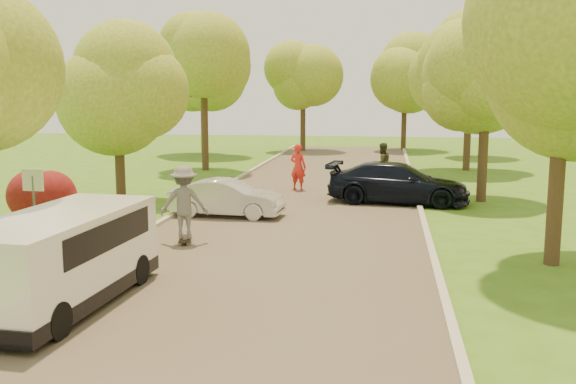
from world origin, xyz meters
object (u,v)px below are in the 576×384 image
Objects in this scene: silver_sedan at (227,198)px; skateboarder at (184,202)px; person_striped at (298,167)px; dark_sedan at (398,183)px; person_olive at (382,164)px; street_sign at (34,193)px; longboard at (185,239)px; minivan at (61,257)px.

silver_sedan is 3.89m from skateboarder.
skateboarder reaches higher than person_striped.
dark_sedan is 4.89m from person_olive.
skateboarder is (-5.80, -7.35, 0.37)m from dark_sedan.
street_sign reaches higher than silver_sedan.
dark_sedan is 2.65× the size of person_striped.
silver_sedan is 3.89m from longboard.
skateboarder reaches higher than person_olive.
silver_sedan is at bearing 129.33° from dark_sedan.
street_sign is 0.44× the size of minivan.
street_sign is at bearing 15.75° from longboard.
dark_sedan is at bearing 63.19° from person_olive.
skateboarder is at bearing 101.47° from person_striped.
street_sign reaches higher than longboard.
street_sign reaches higher than person_olive.
longboard is 0.53× the size of skateboarder.
dark_sedan is (5.60, 3.50, 0.14)m from silver_sedan.
minivan is (2.60, -3.55, -0.62)m from street_sign.
silver_sedan is 2.00× the size of person_olive.
person_striped is at bearing -10.80° from silver_sedan.
street_sign is 1.17× the size of person_olive.
minivan is at bearing -53.78° from street_sign.
person_striped reaches higher than dark_sedan.
person_striped is (1.71, 9.94, -0.14)m from skateboarder.
dark_sedan is 4.91× the size of longboard.
silver_sedan is 1.90× the size of person_striped.
longboard is at bearing 28.54° from street_sign.
longboard is (3.30, 1.79, -1.45)m from street_sign.
street_sign is 6.71m from silver_sedan.
person_striped is at bearing -1.23° from person_olive.
street_sign reaches higher than person_striped.
person_striped is at bearing 66.87° from street_sign.
skateboarder is 1.01× the size of person_striped.
minivan reaches higher than dark_sedan.
person_olive is (5.16, 12.19, -0.19)m from skateboarder.
person_olive is at bearing 58.84° from street_sign.
minivan is at bearing 37.16° from person_olive.
person_striped is at bearing 83.87° from minivan.
dark_sedan is at bearing 45.14° from street_sign.
silver_sedan is 1.88× the size of skateboarder.
longboard is at bearing 32.69° from person_olive.
dark_sedan is 9.39m from longboard.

